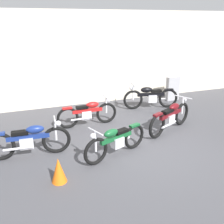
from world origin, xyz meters
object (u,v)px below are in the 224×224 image
at_px(motorcycle_red, 88,113).
at_px(motorcycle_black, 150,97).
at_px(motorcycle_blue, 29,140).
at_px(stone_marker, 173,89).
at_px(motorcycle_green, 116,141).
at_px(traffic_cone, 59,170).
at_px(motorcycle_maroon, 171,117).

relative_size(motorcycle_red, motorcycle_black, 0.94).
height_order(motorcycle_black, motorcycle_blue, motorcycle_black).
bearing_deg(motorcycle_red, motorcycle_black, 16.08).
bearing_deg(stone_marker, motorcycle_green, -137.94).
xyz_separation_m(stone_marker, motorcycle_blue, (-5.95, -2.85, -0.05)).
bearing_deg(stone_marker, traffic_cone, -142.66).
bearing_deg(motorcycle_maroon, motorcycle_blue, 156.37).
xyz_separation_m(motorcycle_maroon, motorcycle_green, (-2.12, -0.85, -0.04)).
bearing_deg(motorcycle_black, motorcycle_red, 28.99).
bearing_deg(motorcycle_maroon, motorcycle_red, 124.69).
xyz_separation_m(motorcycle_black, motorcycle_blue, (-4.55, -2.21, -0.02)).
distance_m(motorcycle_maroon, motorcycle_blue, 4.11).
distance_m(traffic_cone, motorcycle_red, 3.06).
xyz_separation_m(traffic_cone, motorcycle_black, (4.06, 3.53, 0.18)).
bearing_deg(motorcycle_blue, traffic_cone, -65.20).
relative_size(motorcycle_black, motorcycle_green, 1.14).
bearing_deg(motorcycle_green, motorcycle_black, -150.71).
bearing_deg(motorcycle_blue, motorcycle_red, 41.36).
xyz_separation_m(motorcycle_red, motorcycle_black, (2.68, 0.80, 0.04)).
height_order(stone_marker, traffic_cone, stone_marker).
relative_size(traffic_cone, motorcycle_red, 0.28).
height_order(traffic_cone, motorcycle_green, motorcycle_green).
height_order(stone_marker, motorcycle_red, stone_marker).
height_order(motorcycle_maroon, motorcycle_green, motorcycle_maroon).
relative_size(stone_marker, motorcycle_red, 0.50).
height_order(motorcycle_maroon, motorcycle_red, motorcycle_maroon).
height_order(motorcycle_blue, motorcycle_green, motorcycle_blue).
bearing_deg(motorcycle_blue, motorcycle_green, -15.56).
relative_size(traffic_cone, motorcycle_black, 0.26).
bearing_deg(stone_marker, motorcycle_maroon, -124.10).
bearing_deg(motorcycle_maroon, traffic_cone, 176.31).
bearing_deg(motorcycle_maroon, motorcycle_black, 52.54).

